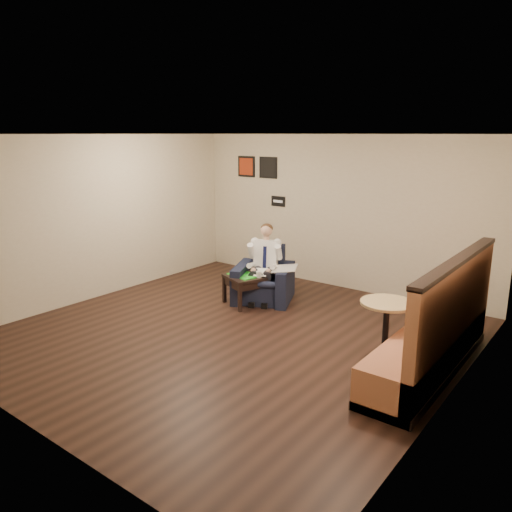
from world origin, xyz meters
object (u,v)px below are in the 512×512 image
Objects in this scene: side_table at (246,290)px; cafe_table at (385,333)px; armchair at (264,275)px; seated_man at (262,267)px; green_folder at (244,275)px; banquette at (431,315)px; smartphone at (257,275)px; coffee_mug at (259,274)px.

cafe_table is (2.76, -0.70, 0.16)m from side_table.
armchair is 1.54× the size of side_table.
cafe_table is at bearing -45.63° from armchair.
seated_man is at bearing -90.00° from armchair.
green_folder is at bearing -137.19° from armchair.
banquette is at bearing -9.91° from side_table.
smartphone is (0.12, 0.14, 0.25)m from side_table.
armchair is 2.85m from cafe_table.
armchair is 1.89× the size of green_folder.
armchair is 0.21m from seated_man.
seated_man is at bearing 111.99° from coffee_mug.
cafe_table is (2.53, -0.75, -0.15)m from coffee_mug.
coffee_mug is at bearing 11.75° from side_table.
side_table is 3.93× the size of smartphone.
coffee_mug is (0.12, -0.29, 0.10)m from armchair.
side_table is 1.22× the size of green_folder.
armchair is at bearing 72.08° from side_table.
side_table is 2.86m from cafe_table.
seated_man is 2.78m from cafe_table.
cafe_table reaches higher than side_table.
cafe_table reaches higher than smartphone.
cafe_table is (-0.49, -0.14, -0.31)m from banquette.
coffee_mug is (0.23, 0.05, 0.30)m from side_table.
seated_man is (0.05, -0.11, 0.17)m from armchair.
armchair is 3.28m from banquette.
cafe_table is (2.65, -1.05, -0.05)m from armchair.
armchair is 0.75× the size of seated_man.
banquette is (3.25, -0.57, 0.46)m from side_table.
cafe_table is at bearing -164.58° from banquette.
banquette reaches higher than cafe_table.
armchair is 0.33m from coffee_mug.
banquette is at bearing -40.25° from armchair.
banquette is at bearing -11.56° from coffee_mug.
seated_man is 0.34m from green_folder.
smartphone is at bearing 50.70° from side_table.
seated_man is 8.05× the size of smartphone.
side_table is 5.79× the size of coffee_mug.
armchair reaches higher than smartphone.
banquette is at bearing 15.42° from cafe_table.
green_folder is at bearing 170.34° from banquette.
green_folder is 0.61× the size of cafe_table.
seated_man is at bearing 165.44° from banquette.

